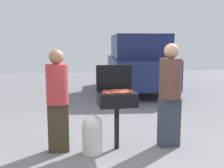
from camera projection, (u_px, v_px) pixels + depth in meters
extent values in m
plane|color=slate|center=(125.00, 154.00, 4.16)|extent=(24.00, 24.00, 0.00)
cylinder|color=black|center=(117.00, 127.00, 4.32)|extent=(0.08, 0.08, 0.72)
cube|color=black|center=(117.00, 99.00, 4.25)|extent=(0.60, 0.44, 0.22)
cube|color=black|center=(114.00, 77.00, 4.41)|extent=(0.60, 0.05, 0.42)
cylinder|color=#C6593D|center=(124.00, 91.00, 4.23)|extent=(0.13, 0.03, 0.03)
cylinder|color=#AD4228|center=(120.00, 91.00, 4.28)|extent=(0.13, 0.03, 0.03)
cylinder|color=#AD4228|center=(120.00, 90.00, 4.33)|extent=(0.13, 0.03, 0.03)
cylinder|color=#B74C33|center=(110.00, 93.00, 4.05)|extent=(0.13, 0.03, 0.03)
cylinder|color=#AD4228|center=(106.00, 93.00, 4.10)|extent=(0.13, 0.03, 0.03)
cylinder|color=#AD4228|center=(115.00, 90.00, 4.35)|extent=(0.13, 0.03, 0.03)
cylinder|color=#C6593D|center=(125.00, 92.00, 4.17)|extent=(0.13, 0.03, 0.03)
cylinder|color=#AD4228|center=(119.00, 93.00, 4.11)|extent=(0.13, 0.03, 0.03)
cylinder|color=#C6593D|center=(122.00, 93.00, 4.09)|extent=(0.13, 0.04, 0.03)
cylinder|color=#B74C33|center=(107.00, 92.00, 4.15)|extent=(0.13, 0.03, 0.03)
cylinder|color=#C6593D|center=(115.00, 91.00, 4.23)|extent=(0.13, 0.04, 0.03)
cylinder|color=#C6593D|center=(117.00, 92.00, 4.14)|extent=(0.13, 0.04, 0.03)
cylinder|color=#B74C33|center=(128.00, 91.00, 4.29)|extent=(0.13, 0.04, 0.03)
cylinder|color=#AD4228|center=(125.00, 90.00, 4.39)|extent=(0.13, 0.03, 0.03)
cylinder|color=#AD4228|center=(107.00, 91.00, 4.28)|extent=(0.13, 0.03, 0.03)
cylinder|color=#AD4228|center=(129.00, 92.00, 4.14)|extent=(0.13, 0.03, 0.03)
cylinder|color=silver|center=(92.00, 139.00, 4.16)|extent=(0.32, 0.32, 0.46)
sphere|color=silver|center=(92.00, 125.00, 4.12)|extent=(0.31, 0.31, 0.31)
cube|color=#3F3323|center=(58.00, 128.00, 4.21)|extent=(0.32, 0.18, 0.78)
cylinder|color=#B23338|center=(57.00, 84.00, 4.11)|extent=(0.34, 0.34, 0.62)
sphere|color=#936B4C|center=(56.00, 57.00, 4.04)|extent=(0.23, 0.23, 0.23)
cube|color=#333847|center=(169.00, 122.00, 4.43)|extent=(0.34, 0.19, 0.82)
cylinder|color=brown|center=(170.00, 78.00, 4.32)|extent=(0.36, 0.36, 0.65)
sphere|color=tan|center=(171.00, 51.00, 4.25)|extent=(0.24, 0.24, 0.24)
cube|color=navy|center=(137.00, 70.00, 9.65)|extent=(2.42, 4.60, 0.90)
cube|color=navy|center=(139.00, 46.00, 9.32)|extent=(2.07, 2.80, 0.80)
cylinder|color=black|center=(174.00, 89.00, 8.26)|extent=(0.30, 0.66, 0.64)
cylinder|color=black|center=(116.00, 89.00, 8.13)|extent=(0.30, 0.66, 0.64)
cylinder|color=black|center=(152.00, 77.00, 11.30)|extent=(0.30, 0.66, 0.64)
cylinder|color=black|center=(110.00, 77.00, 11.17)|extent=(0.30, 0.66, 0.64)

